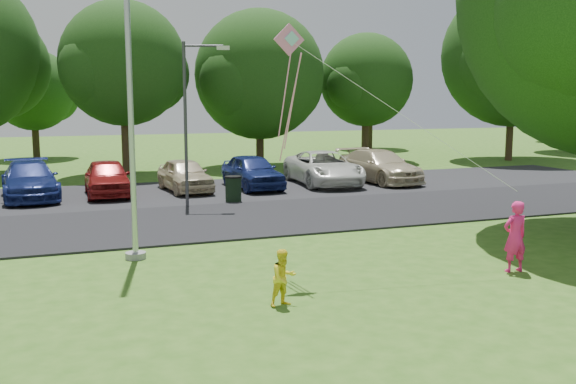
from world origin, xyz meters
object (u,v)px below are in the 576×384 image
object	(u,v)px
flagpole	(130,86)
trash_can	(233,189)
street_lamp	(192,109)
woman	(515,237)
kite	(293,61)
child_yellow	(284,278)

from	to	relation	value
flagpole	trash_can	bearing A→B (deg)	58.11
street_lamp	woman	bearing A→B (deg)	-47.67
kite	trash_can	bearing A→B (deg)	83.71
trash_can	kite	xyz separation A→B (m)	(-1.46, -9.96, 4.16)
flagpole	kite	bearing A→B (deg)	-40.07
woman	kite	distance (m)	6.31
flagpole	kite	size ratio (longest dim) A/B	1.94
trash_can	woman	size ratio (longest dim) A/B	0.62
child_yellow	kite	bearing A→B (deg)	51.14
street_lamp	child_yellow	distance (m)	11.83
trash_can	woman	world-z (taller)	woman
flagpole	street_lamp	world-z (taller)	flagpole
woman	child_yellow	world-z (taller)	woman
flagpole	woman	distance (m)	9.51
trash_can	woman	distance (m)	12.02
kite	street_lamp	bearing A→B (deg)	93.07
flagpole	trash_can	size ratio (longest dim) A/B	9.95
flagpole	child_yellow	size ratio (longest dim) A/B	9.16
trash_can	child_yellow	bearing A→B (deg)	-101.48
child_yellow	kite	world-z (taller)	kite
woman	child_yellow	xyz separation A→B (m)	(-5.70, -0.42, -0.26)
trash_can	child_yellow	xyz separation A→B (m)	(-2.43, -11.98, 0.04)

